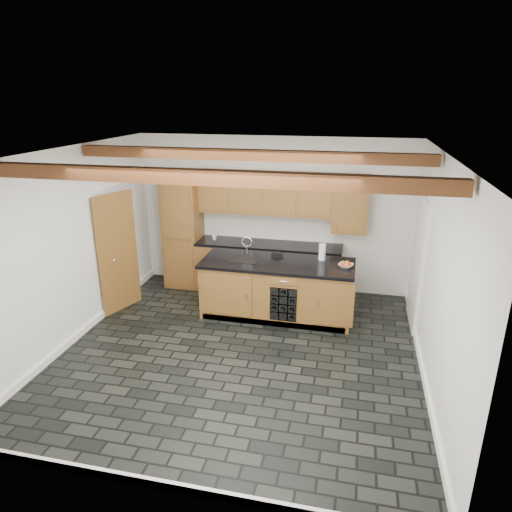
{
  "coord_description": "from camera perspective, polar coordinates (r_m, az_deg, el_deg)",
  "views": [
    {
      "loc": [
        1.47,
        -5.49,
        3.48
      ],
      "look_at": [
        0.06,
        0.8,
        1.18
      ],
      "focal_mm": 32.0,
      "sensor_mm": 36.0,
      "label": 1
    }
  ],
  "objects": [
    {
      "name": "fruit_cluster",
      "position": [
        7.22,
        11.16,
        -0.96
      ],
      "size": [
        0.16,
        0.17,
        0.07
      ],
      "color": "red",
      "rests_on": "fruit_bowl"
    },
    {
      "name": "room_shell",
      "position": [
        6.52,
        -1.74,
        2.15
      ],
      "size": [
        5.01,
        5.0,
        5.0
      ],
      "color": "white",
      "rests_on": "ground"
    },
    {
      "name": "island",
      "position": [
        7.5,
        2.68,
        -4.11
      ],
      "size": [
        2.48,
        0.96,
        0.93
      ],
      "color": "brown",
      "rests_on": "ground"
    },
    {
      "name": "paper_towel",
      "position": [
        7.45,
        8.27,
        0.49
      ],
      "size": [
        0.11,
        0.11,
        0.27
      ],
      "primitive_type": "cylinder",
      "color": "white",
      "rests_on": "island"
    },
    {
      "name": "fruit_bowl",
      "position": [
        7.23,
        11.15,
        -1.18
      ],
      "size": [
        0.28,
        0.28,
        0.05
      ],
      "primitive_type": "imported",
      "rotation": [
        0.0,
        0.0,
        -0.27
      ],
      "color": "silver",
      "rests_on": "island"
    },
    {
      "name": "mug",
      "position": [
        8.47,
        -5.23,
        2.29
      ],
      "size": [
        0.11,
        0.11,
        0.08
      ],
      "primitive_type": "imported",
      "rotation": [
        0.0,
        0.0,
        0.36
      ],
      "color": "white",
      "rests_on": "back_cabinetry"
    },
    {
      "name": "ground",
      "position": [
        6.66,
        -2.03,
        -11.89
      ],
      "size": [
        5.0,
        5.0,
        0.0
      ],
      "primitive_type": "plane",
      "color": "black",
      "rests_on": "ground"
    },
    {
      "name": "back_cabinetry",
      "position": [
        8.33,
        -0.74,
        2.13
      ],
      "size": [
        3.65,
        0.62,
        2.2
      ],
      "color": "brown",
      "rests_on": "ground"
    },
    {
      "name": "kitchen_scale",
      "position": [
        7.59,
        2.66,
        0.2
      ],
      "size": [
        0.21,
        0.14,
        0.06
      ],
      "rotation": [
        0.0,
        0.0,
        0.19
      ],
      "color": "black",
      "rests_on": "island"
    },
    {
      "name": "faucet",
      "position": [
        7.47,
        -1.4,
        -0.07
      ],
      "size": [
        0.45,
        0.4,
        0.34
      ],
      "color": "black",
      "rests_on": "island"
    }
  ]
}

